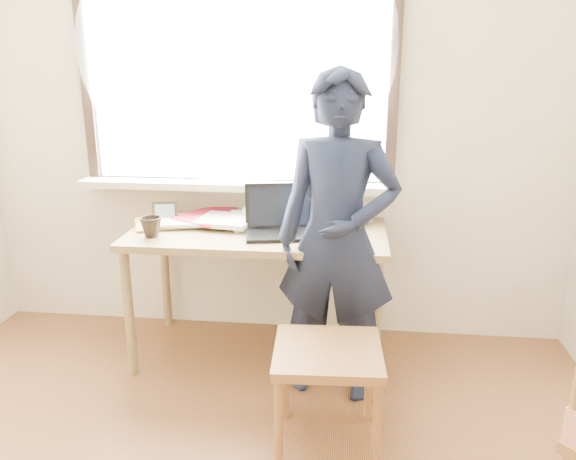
# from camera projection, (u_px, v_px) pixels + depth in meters

# --- Properties ---
(room_shell) EXTENTS (3.52, 4.02, 2.61)m
(room_shell) POSITION_uv_depth(u_px,v_px,m) (163.00, 54.00, 1.42)
(room_shell) COLOR beige
(room_shell) RESTS_ON ground
(desk) EXTENTS (1.38, 0.69, 0.74)m
(desk) POSITION_uv_depth(u_px,v_px,m) (258.00, 244.00, 3.06)
(desk) COLOR olive
(desk) RESTS_ON ground
(laptop) EXTENTS (0.42, 0.36, 0.25)m
(laptop) POSITION_uv_depth(u_px,v_px,m) (280.00, 222.00, 2.98)
(laptop) COLOR black
(laptop) RESTS_ON desk
(mug_white) EXTENTS (0.15, 0.15, 0.09)m
(mug_white) POSITION_uv_depth(u_px,v_px,m) (252.00, 215.00, 3.19)
(mug_white) COLOR white
(mug_white) RESTS_ON desk
(mug_dark) EXTENTS (0.16, 0.16, 0.10)m
(mug_dark) POSITION_uv_depth(u_px,v_px,m) (151.00, 227.00, 2.92)
(mug_dark) COLOR black
(mug_dark) RESTS_ON desk
(mouse) EXTENTS (0.09, 0.06, 0.04)m
(mouse) POSITION_uv_depth(u_px,v_px,m) (347.00, 236.00, 2.89)
(mouse) COLOR black
(mouse) RESTS_ON desk
(desk_clutter) EXTENTS (0.61, 0.53, 0.04)m
(desk_clutter) POSITION_uv_depth(u_px,v_px,m) (241.00, 220.00, 3.17)
(desk_clutter) COLOR white
(desk_clutter) RESTS_ON desk
(book_a) EXTENTS (0.23, 0.29, 0.02)m
(book_a) POSITION_uv_depth(u_px,v_px,m) (202.00, 214.00, 3.32)
(book_a) COLOR white
(book_a) RESTS_ON desk
(book_b) EXTENTS (0.28, 0.30, 0.02)m
(book_b) POSITION_uv_depth(u_px,v_px,m) (335.00, 221.00, 3.19)
(book_b) COLOR white
(book_b) RESTS_ON desk
(picture_frame) EXTENTS (0.14, 0.05, 0.11)m
(picture_frame) POSITION_uv_depth(u_px,v_px,m) (165.00, 213.00, 3.18)
(picture_frame) COLOR black
(picture_frame) RESTS_ON desk
(work_chair) EXTENTS (0.48, 0.46, 0.46)m
(work_chair) POSITION_uv_depth(u_px,v_px,m) (328.00, 364.00, 2.37)
(work_chair) COLOR brown
(work_chair) RESTS_ON ground
(person) EXTENTS (0.64, 0.46, 1.60)m
(person) POSITION_uv_depth(u_px,v_px,m) (337.00, 239.00, 2.69)
(person) COLOR black
(person) RESTS_ON ground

